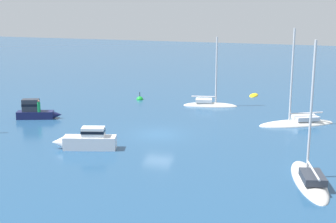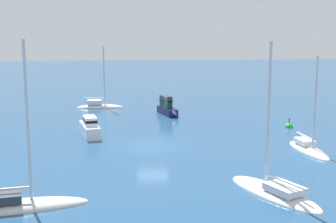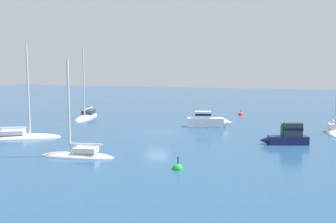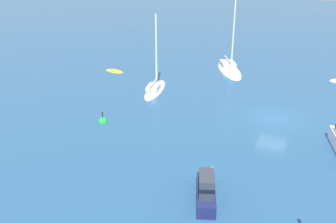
{
  "view_description": "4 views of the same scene",
  "coord_description": "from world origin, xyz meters",
  "px_view_note": "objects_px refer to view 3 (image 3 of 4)",
  "views": [
    {
      "loc": [
        12.52,
        -40.94,
        12.49
      ],
      "look_at": [
        0.35,
        1.94,
        1.67
      ],
      "focal_mm": 53.76,
      "sensor_mm": 36.0,
      "label": 1
    },
    {
      "loc": [
        40.21,
        -1.36,
        10.62
      ],
      "look_at": [
        -5.31,
        1.61,
        1.88
      ],
      "focal_mm": 54.19,
      "sensor_mm": 36.0,
      "label": 2
    },
    {
      "loc": [
        -13.79,
        38.72,
        7.25
      ],
      "look_at": [
        -0.76,
        -1.56,
        2.12
      ],
      "focal_mm": 41.84,
      "sensor_mm": 36.0,
      "label": 3
    },
    {
      "loc": [
        -31.54,
        -2.98,
        13.86
      ],
      "look_at": [
        -4.41,
        8.13,
        1.03
      ],
      "focal_mm": 41.35,
      "sensor_mm": 36.0,
      "label": 4
    }
  ],
  "objects_px": {
    "ketch": "(87,117)",
    "cabin_cruiser": "(287,136)",
    "mooring_buoy": "(241,115)",
    "sailboat": "(334,131)",
    "motor_cruiser": "(208,121)",
    "sailboat_1": "(22,136)",
    "sailboat_2": "(78,155)",
    "channel_buoy": "(178,169)"
  },
  "relations": [
    {
      "from": "sailboat",
      "to": "motor_cruiser",
      "type": "height_order",
      "value": "sailboat"
    },
    {
      "from": "sailboat",
      "to": "motor_cruiser",
      "type": "distance_m",
      "value": 13.63
    },
    {
      "from": "sailboat_1",
      "to": "channel_buoy",
      "type": "bearing_deg",
      "value": -46.6
    },
    {
      "from": "ketch",
      "to": "sailboat_2",
      "type": "xyz_separation_m",
      "value": [
        -10.79,
        20.36,
        0.03
      ]
    },
    {
      "from": "sailboat_2",
      "to": "channel_buoy",
      "type": "height_order",
      "value": "sailboat_2"
    },
    {
      "from": "ketch",
      "to": "mooring_buoy",
      "type": "xyz_separation_m",
      "value": [
        -19.59,
        -9.57,
        -0.15
      ]
    },
    {
      "from": "motor_cruiser",
      "to": "sailboat_1",
      "type": "bearing_deg",
      "value": -156.48
    },
    {
      "from": "motor_cruiser",
      "to": "mooring_buoy",
      "type": "relative_size",
      "value": 4.47
    },
    {
      "from": "sailboat_1",
      "to": "mooring_buoy",
      "type": "distance_m",
      "value": 30.67
    },
    {
      "from": "sailboat_2",
      "to": "cabin_cruiser",
      "type": "bearing_deg",
      "value": -155.82
    },
    {
      "from": "sailboat",
      "to": "sailboat_2",
      "type": "height_order",
      "value": "sailboat_2"
    },
    {
      "from": "ketch",
      "to": "cabin_cruiser",
      "type": "relative_size",
      "value": 2.2
    },
    {
      "from": "sailboat_1",
      "to": "mooring_buoy",
      "type": "bearing_deg",
      "value": 26.13
    },
    {
      "from": "ketch",
      "to": "motor_cruiser",
      "type": "height_order",
      "value": "ketch"
    },
    {
      "from": "cabin_cruiser",
      "to": "sailboat_2",
      "type": "bearing_deg",
      "value": 14.96
    },
    {
      "from": "mooring_buoy",
      "to": "sailboat",
      "type": "bearing_deg",
      "value": 133.16
    },
    {
      "from": "ketch",
      "to": "motor_cruiser",
      "type": "bearing_deg",
      "value": 69.52
    },
    {
      "from": "cabin_cruiser",
      "to": "mooring_buoy",
      "type": "xyz_separation_m",
      "value": [
        6.76,
        -19.74,
        -0.78
      ]
    },
    {
      "from": "ketch",
      "to": "sailboat_2",
      "type": "height_order",
      "value": "ketch"
    },
    {
      "from": "mooring_buoy",
      "to": "ketch",
      "type": "bearing_deg",
      "value": 26.04
    },
    {
      "from": "ketch",
      "to": "channel_buoy",
      "type": "bearing_deg",
      "value": 29.99
    },
    {
      "from": "sailboat_1",
      "to": "sailboat_2",
      "type": "bearing_deg",
      "value": -56.43
    },
    {
      "from": "ketch",
      "to": "cabin_cruiser",
      "type": "height_order",
      "value": "ketch"
    },
    {
      "from": "sailboat_2",
      "to": "mooring_buoy",
      "type": "bearing_deg",
      "value": -115.43
    },
    {
      "from": "sailboat_2",
      "to": "channel_buoy",
      "type": "distance_m",
      "value": 8.57
    },
    {
      "from": "cabin_cruiser",
      "to": "channel_buoy",
      "type": "relative_size",
      "value": 3.49
    },
    {
      "from": "ketch",
      "to": "sailboat_2",
      "type": "distance_m",
      "value": 23.04
    },
    {
      "from": "sailboat_2",
      "to": "channel_buoy",
      "type": "relative_size",
      "value": 6.25
    },
    {
      "from": "ketch",
      "to": "sailboat_1",
      "type": "height_order",
      "value": "ketch"
    },
    {
      "from": "sailboat_1",
      "to": "sailboat",
      "type": "bearing_deg",
      "value": -4.44
    },
    {
      "from": "cabin_cruiser",
      "to": "channel_buoy",
      "type": "bearing_deg",
      "value": 39.55
    },
    {
      "from": "ketch",
      "to": "sailboat",
      "type": "height_order",
      "value": "ketch"
    },
    {
      "from": "sailboat_1",
      "to": "channel_buoy",
      "type": "xyz_separation_m",
      "value": [
        -18.04,
        6.37,
        -0.15
      ]
    },
    {
      "from": "sailboat",
      "to": "sailboat_2",
      "type": "xyz_separation_m",
      "value": [
        20.19,
        17.79,
        -0.0
      ]
    },
    {
      "from": "ketch",
      "to": "cabin_cruiser",
      "type": "bearing_deg",
      "value": 56.83
    },
    {
      "from": "sailboat_2",
      "to": "cabin_cruiser",
      "type": "relative_size",
      "value": 1.79
    },
    {
      "from": "channel_buoy",
      "to": "motor_cruiser",
      "type": "bearing_deg",
      "value": -84.14
    },
    {
      "from": "cabin_cruiser",
      "to": "ketch",
      "type": "bearing_deg",
      "value": -39.37
    },
    {
      "from": "motor_cruiser",
      "to": "cabin_cruiser",
      "type": "bearing_deg",
      "value": -54.4
    },
    {
      "from": "ketch",
      "to": "channel_buoy",
      "type": "relative_size",
      "value": 7.68
    },
    {
      "from": "sailboat_2",
      "to": "ketch",
      "type": "bearing_deg",
      "value": -71.13
    },
    {
      "from": "sailboat_2",
      "to": "sailboat_1",
      "type": "bearing_deg",
      "value": -38.32
    }
  ]
}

